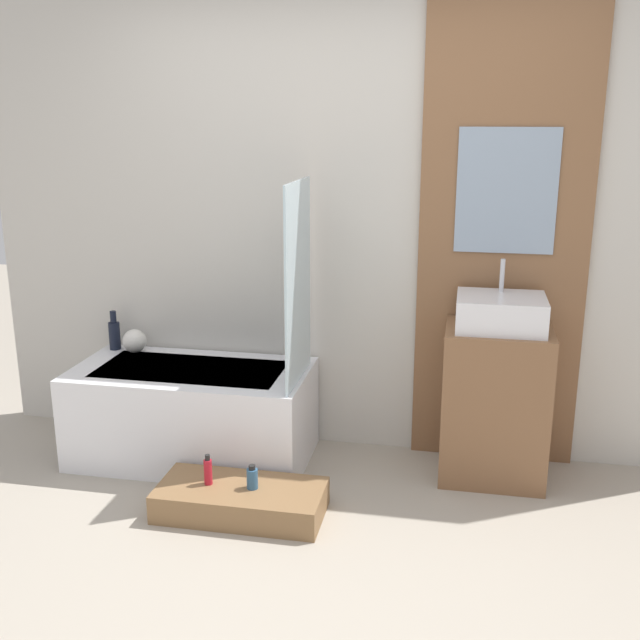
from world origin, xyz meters
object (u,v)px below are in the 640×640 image
sink (501,312)px  bottle_soap_primary (208,471)px  bathtub (193,413)px  vase_tall_dark (114,334)px  bottle_soap_secondary (252,478)px  wooden_step_bench (241,500)px  vase_round_light (134,341)px

sink → bottle_soap_primary: 1.65m
sink → bathtub: bearing=-176.6°
vase_tall_dark → bottle_soap_secondary: 1.39m
wooden_step_bench → bottle_soap_primary: bearing=180.0°
bathtub → bottle_soap_primary: 0.62m
wooden_step_bench → bottle_soap_secondary: bearing=0.0°
wooden_step_bench → bottle_soap_primary: 0.21m
bottle_soap_primary → sink: bearing=25.5°
vase_tall_dark → bathtub: bearing=-24.0°
bathtub → vase_round_light: size_ratio=9.44×
bathtub → bottle_soap_secondary: 0.74m
bathtub → vase_tall_dark: size_ratio=5.58×
bathtub → bottle_soap_secondary: size_ratio=10.80×
bottle_soap_primary → bottle_soap_secondary: size_ratio=1.28×
bathtub → vase_tall_dark: (-0.56, 0.25, 0.35)m
vase_round_light → bathtub: bearing=-27.0°
bottle_soap_primary → bottle_soap_secondary: 0.22m
sink → vase_tall_dark: (-2.19, 0.15, -0.28)m
wooden_step_bench → sink: (1.19, 0.64, 0.83)m
bathtub → bottle_soap_primary: bathtub is taller
bathtub → vase_tall_dark: 0.71m
vase_round_light → bottle_soap_primary: size_ratio=0.90×
vase_tall_dark → vase_round_light: bearing=-14.1°
vase_round_light → bottle_soap_secondary: (0.92, -0.76, -0.40)m
vase_tall_dark → vase_round_light: (0.14, -0.04, -0.03)m
sink → bottle_soap_primary: size_ratio=2.88×
bathtub → bottle_soap_secondary: bathtub is taller
bottle_soap_primary → vase_round_light: bearing=132.6°
bathtub → sink: size_ratio=2.94×
bottle_soap_secondary → wooden_step_bench: bearing=180.0°
bottle_soap_secondary → sink: bearing=29.7°
vase_round_light → bottle_soap_secondary: 1.26m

